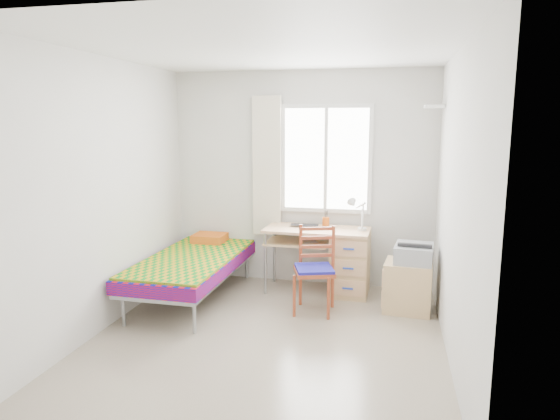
# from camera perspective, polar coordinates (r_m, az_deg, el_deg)

# --- Properties ---
(floor) EXTENTS (3.50, 3.50, 0.00)m
(floor) POSITION_cam_1_polar(r_m,az_deg,el_deg) (4.80, -1.44, -14.40)
(floor) COLOR #BCAD93
(floor) RESTS_ON ground
(ceiling) EXTENTS (3.50, 3.50, 0.00)m
(ceiling) POSITION_cam_1_polar(r_m,az_deg,el_deg) (4.42, -1.59, 18.00)
(ceiling) COLOR white
(ceiling) RESTS_ON wall_back
(wall_back) EXTENTS (3.20, 0.00, 3.20)m
(wall_back) POSITION_cam_1_polar(r_m,az_deg,el_deg) (6.13, 2.48, 3.57)
(wall_back) COLOR silver
(wall_back) RESTS_ON ground
(wall_left) EXTENTS (0.00, 3.50, 3.50)m
(wall_left) POSITION_cam_1_polar(r_m,az_deg,el_deg) (5.06, -19.38, 1.65)
(wall_left) COLOR silver
(wall_left) RESTS_ON ground
(wall_right) EXTENTS (0.00, 3.50, 3.50)m
(wall_right) POSITION_cam_1_polar(r_m,az_deg,el_deg) (4.33, 19.49, 0.34)
(wall_right) COLOR silver
(wall_right) RESTS_ON ground
(window) EXTENTS (1.10, 0.04, 1.30)m
(window) POSITION_cam_1_polar(r_m,az_deg,el_deg) (6.04, 5.28, 5.82)
(window) COLOR white
(window) RESTS_ON wall_back
(curtain) EXTENTS (0.35, 0.05, 1.70)m
(curtain) POSITION_cam_1_polar(r_m,az_deg,el_deg) (6.13, -1.50, 4.99)
(curtain) COLOR beige
(curtain) RESTS_ON wall_back
(floating_shelf) EXTENTS (0.20, 0.32, 0.03)m
(floating_shelf) POSITION_cam_1_polar(r_m,az_deg,el_deg) (5.66, 17.20, 11.23)
(floating_shelf) COLOR white
(floating_shelf) RESTS_ON wall_right
(bed) EXTENTS (0.96, 2.00, 0.86)m
(bed) POSITION_cam_1_polar(r_m,az_deg,el_deg) (5.80, -9.69, -5.85)
(bed) COLOR #94979C
(bed) RESTS_ON floor
(desk) EXTENTS (1.23, 0.60, 0.76)m
(desk) POSITION_cam_1_polar(r_m,az_deg,el_deg) (5.89, 7.34, -5.57)
(desk) COLOR tan
(desk) RESTS_ON floor
(chair) EXTENTS (0.49, 0.49, 0.91)m
(chair) POSITION_cam_1_polar(r_m,az_deg,el_deg) (5.30, 4.09, -6.16)
(chair) COLOR #973F1D
(chair) RESTS_ON floor
(cabinet) EXTENTS (0.53, 0.48, 0.53)m
(cabinet) POSITION_cam_1_polar(r_m,az_deg,el_deg) (5.52, 14.37, -8.45)
(cabinet) COLOR tan
(cabinet) RESTS_ON floor
(printer) EXTENTS (0.43, 0.48, 0.19)m
(printer) POSITION_cam_1_polar(r_m,az_deg,el_deg) (5.45, 15.06, -4.75)
(printer) COLOR #9EA1A6
(printer) RESTS_ON cabinet
(laptop) EXTENTS (0.35, 0.24, 0.03)m
(laptop) POSITION_cam_1_polar(r_m,az_deg,el_deg) (5.90, 2.78, -1.87)
(laptop) COLOR black
(laptop) RESTS_ON desk
(pen_cup) EXTENTS (0.08, 0.08, 0.10)m
(pen_cup) POSITION_cam_1_polar(r_m,az_deg,el_deg) (5.99, 5.26, -1.33)
(pen_cup) COLOR #CE5416
(pen_cup) RESTS_ON desk
(task_lamp) EXTENTS (0.22, 0.32, 0.40)m
(task_lamp) POSITION_cam_1_polar(r_m,az_deg,el_deg) (5.65, 8.74, -0.06)
(task_lamp) COLOR white
(task_lamp) RESTS_ON desk
(book) EXTENTS (0.25, 0.28, 0.02)m
(book) POSITION_cam_1_polar(r_m,az_deg,el_deg) (5.91, 2.52, -3.68)
(book) COLOR gray
(book) RESTS_ON desk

